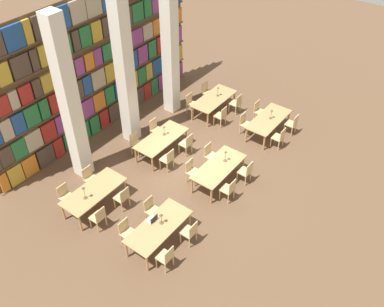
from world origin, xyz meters
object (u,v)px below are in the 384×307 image
at_px(chair_3, 152,209).
at_px(chair_6, 246,171).
at_px(reading_table_4, 161,139).
at_px(chair_14, 122,197).
at_px(desk_lamp_0, 161,217).
at_px(chair_19, 156,129).
at_px(pillar_right, 170,45).
at_px(pillar_center, 125,71).
at_px(chair_20, 221,115).
at_px(chair_11, 259,111).
at_px(chair_0, 166,257).
at_px(chair_23, 207,91).
at_px(chair_13, 66,196).
at_px(chair_2, 190,232).
at_px(desk_lamp_4, 164,129).
at_px(desk_lamp_3, 84,191).
at_px(desk_lamp_1, 225,154).
at_px(desk_lamp_2, 271,113).
at_px(chair_5, 192,171).
at_px(chair_21, 191,103).
at_px(chair_17, 136,143).
at_px(laptop, 152,219).
at_px(chair_9, 245,123).
at_px(desk_lamp_5, 218,90).
at_px(reading_table_1, 219,168).
at_px(pillar_left, 69,103).
at_px(chair_7, 210,154).
at_px(chair_12, 98,217).
at_px(chair_16, 168,159).
at_px(chair_10, 292,124).
at_px(reading_table_3, 94,192).
at_px(reading_table_0, 159,227).
at_px(reading_table_2, 269,120).
at_px(chair_8, 279,137).
at_px(chair_4, 229,189).
at_px(chair_22, 236,103).
at_px(chair_18, 187,143).

bearing_deg(chair_3, chair_6, 156.06).
bearing_deg(reading_table_4, chair_14, -164.85).
relative_size(desk_lamp_0, chair_19, 0.45).
bearing_deg(pillar_right, pillar_center, 180.00).
distance_m(chair_14, chair_19, 3.82).
distance_m(pillar_center, chair_20, 4.47).
bearing_deg(chair_6, chair_11, 23.38).
height_order(chair_0, chair_23, same).
bearing_deg(chair_11, chair_13, -17.72).
bearing_deg(desk_lamp_0, reading_table_4, 40.14).
bearing_deg(chair_23, chair_2, 31.68).
bearing_deg(desk_lamp_4, desk_lamp_3, -178.48).
relative_size(desk_lamp_1, reading_table_4, 0.21).
height_order(pillar_center, desk_lamp_2, pillar_center).
height_order(chair_5, desk_lamp_1, desk_lamp_1).
relative_size(chair_3, chair_21, 1.00).
height_order(chair_6, chair_17, same).
xyz_separation_m(chair_17, chair_20, (3.42, -1.56, 0.00)).
bearing_deg(chair_3, laptop, 44.51).
relative_size(chair_9, desk_lamp_5, 2.04).
height_order(reading_table_1, chair_5, chair_5).
bearing_deg(laptop, pillar_right, -145.79).
distance_m(reading_table_1, chair_6, 0.98).
relative_size(chair_14, desk_lamp_4, 2.19).
bearing_deg(desk_lamp_4, pillar_left, 150.54).
relative_size(chair_7, chair_12, 1.00).
relative_size(chair_6, chair_16, 1.00).
relative_size(desk_lamp_1, chair_16, 0.51).
height_order(chair_10, reading_table_3, chair_10).
xyz_separation_m(reading_table_0, desk_lamp_4, (3.54, 2.70, 0.34)).
xyz_separation_m(pillar_left, desk_lamp_3, (-1.31, -1.66, -1.93)).
bearing_deg(chair_11, chair_6, 23.38).
bearing_deg(chair_11, chair_3, 0.46).
relative_size(reading_table_2, chair_10, 2.44).
distance_m(chair_8, chair_11, 1.89).
relative_size(pillar_left, chair_4, 6.75).
distance_m(reading_table_3, chair_23, 7.50).
relative_size(chair_6, chair_19, 1.00).
bearing_deg(chair_8, chair_7, 147.71).
height_order(chair_8, chair_12, same).
bearing_deg(chair_12, chair_9, -8.56).
bearing_deg(chair_2, chair_20, 25.20).
bearing_deg(reading_table_2, pillar_center, 129.48).
relative_size(reading_table_1, chair_7, 2.44).
bearing_deg(chair_0, chair_22, 18.51).
height_order(chair_11, chair_18, same).
bearing_deg(chair_9, chair_22, -133.93).
bearing_deg(chair_14, chair_6, -36.50).
distance_m(reading_table_2, chair_12, 7.72).
bearing_deg(chair_4, chair_0, -178.98).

